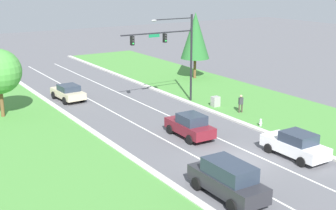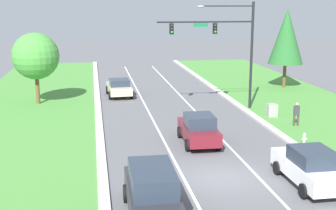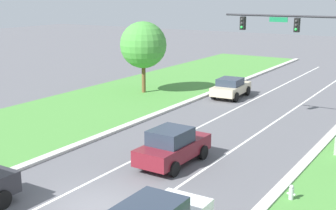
{
  "view_description": "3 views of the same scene",
  "coord_description": "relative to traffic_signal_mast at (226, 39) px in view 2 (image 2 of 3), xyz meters",
  "views": [
    {
      "loc": [
        -19.18,
        -21.65,
        11.81
      ],
      "look_at": [
        -0.65,
        7.45,
        2.21
      ],
      "focal_mm": 50.0,
      "sensor_mm": 36.0,
      "label": 1
    },
    {
      "loc": [
        -5.92,
        -20.52,
        8.29
      ],
      "look_at": [
        -1.49,
        6.89,
        2.16
      ],
      "focal_mm": 50.0,
      "sensor_mm": 36.0,
      "label": 2
    },
    {
      "loc": [
        11.33,
        -12.75,
        8.14
      ],
      "look_at": [
        -1.42,
        7.72,
        2.33
      ],
      "focal_mm": 50.0,
      "sensor_mm": 36.0,
      "label": 3
    }
  ],
  "objects": [
    {
      "name": "charcoal_suv",
      "position": [
        -7.99,
        -17.77,
        -4.44
      ],
      "size": [
        2.11,
        5.08,
        2.07
      ],
      "rotation": [
        0.0,
        0.0,
        -0.01
      ],
      "color": "#28282D",
      "rests_on": "ground_plane"
    },
    {
      "name": "fire_hydrant",
      "position": [
        2.18,
        -9.6,
        -5.17
      ],
      "size": [
        0.34,
        0.2,
        0.7
      ],
      "color": "#B7B7BC",
      "rests_on": "ground_plane"
    },
    {
      "name": "ground_plane",
      "position": [
        -4.17,
        -14.16,
        -5.51
      ],
      "size": [
        160.0,
        160.0,
        0.0
      ],
      "primitive_type": "plane",
      "color": "#5B5B60"
    },
    {
      "name": "curb_strip_right",
      "position": [
        1.48,
        -14.16,
        -5.44
      ],
      "size": [
        0.5,
        90.0,
        0.15
      ],
      "color": "beige",
      "rests_on": "ground_plane"
    },
    {
      "name": "white_sedan",
      "position": [
        -0.39,
        -15.63,
        -4.63
      ],
      "size": [
        2.11,
        4.71,
        1.78
      ],
      "rotation": [
        0.0,
        0.0,
        0.01
      ],
      "color": "white",
      "rests_on": "ground_plane"
    },
    {
      "name": "curb_strip_left",
      "position": [
        -9.82,
        -14.16,
        -5.44
      ],
      "size": [
        0.5,
        90.0,
        0.15
      ],
      "color": "beige",
      "rests_on": "ground_plane"
    },
    {
      "name": "pedestrian",
      "position": [
        3.37,
        -5.79,
        -4.57
      ],
      "size": [
        0.42,
        0.3,
        1.69
      ],
      "rotation": [
        0.0,
        0.0,
        2.91
      ],
      "color": "#42382D",
      "rests_on": "ground_plane"
    },
    {
      "name": "burgundy_sedan",
      "position": [
        -4.02,
        -8.55,
        -4.61
      ],
      "size": [
        2.1,
        4.43,
        1.83
      ],
      "rotation": [
        0.0,
        0.0,
        -0.02
      ],
      "color": "maroon",
      "rests_on": "ground_plane"
    },
    {
      "name": "conifer_near_right_tree",
      "position": [
        8.35,
        8.11,
        -0.44
      ],
      "size": [
        3.33,
        3.33,
        7.75
      ],
      "color": "brown",
      "rests_on": "ground_plane"
    },
    {
      "name": "lane_stripe_inner_left",
      "position": [
        -5.97,
        -14.16,
        -5.51
      ],
      "size": [
        0.14,
        81.0,
        0.01
      ],
      "color": "white",
      "rests_on": "ground_plane"
    },
    {
      "name": "traffic_signal_mast",
      "position": [
        0.0,
        0.0,
        0.0
      ],
      "size": [
        7.5,
        0.41,
        8.33
      ],
      "color": "black",
      "rests_on": "ground_plane"
    },
    {
      "name": "oak_near_left_tree",
      "position": [
        -14.65,
        4.31,
        -1.51
      ],
      "size": [
        3.8,
        3.8,
        5.91
      ],
      "color": "brown",
      "rests_on": "ground_plane"
    },
    {
      "name": "lane_stripe_inner_right",
      "position": [
        -2.37,
        -14.16,
        -5.51
      ],
      "size": [
        0.14,
        81.0,
        0.01
      ],
      "color": "white",
      "rests_on": "ground_plane"
    },
    {
      "name": "utility_cabinet",
      "position": [
        2.75,
        -3.0,
        -5.01
      ],
      "size": [
        0.7,
        0.6,
        1.01
      ],
      "color": "#9E9E99",
      "rests_on": "ground_plane"
    },
    {
      "name": "champagne_sedan",
      "position": [
        -7.86,
        6.64,
        -4.69
      ],
      "size": [
        2.28,
        4.41,
        1.58
      ],
      "rotation": [
        0.0,
        0.0,
        0.06
      ],
      "color": "beige",
      "rests_on": "ground_plane"
    }
  ]
}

